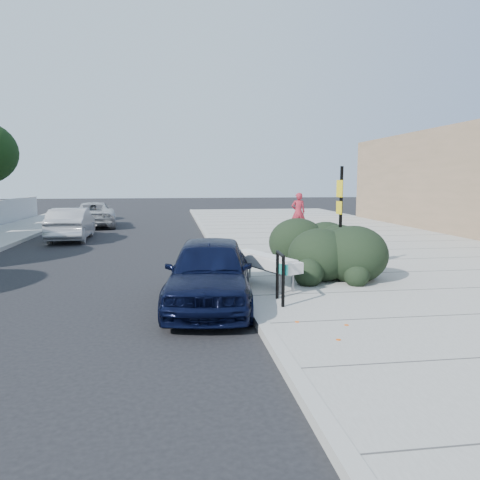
# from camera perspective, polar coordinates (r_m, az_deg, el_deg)

# --- Properties ---
(ground) EXTENTS (120.00, 120.00, 0.00)m
(ground) POSITION_cam_1_polar(r_m,az_deg,el_deg) (10.27, 0.75, -7.62)
(ground) COLOR black
(ground) RESTS_ON ground
(sidewalk_near) EXTENTS (11.20, 50.00, 0.15)m
(sidewalk_near) POSITION_cam_1_polar(r_m,az_deg,el_deg) (16.63, 17.37, -1.91)
(sidewalk_near) COLOR gray
(sidewalk_near) RESTS_ON ground
(curb_near) EXTENTS (0.22, 50.00, 0.17)m
(curb_near) POSITION_cam_1_polar(r_m,az_deg,el_deg) (15.10, -2.21, -2.45)
(curb_near) COLOR #9E9E99
(curb_near) RESTS_ON ground
(bench) EXTENTS (1.36, 2.40, 0.72)m
(bench) POSITION_cam_1_polar(r_m,az_deg,el_deg) (11.18, 2.99, -2.63)
(bench) COLOR gray
(bench) RESTS_ON sidewalk_near
(bike_rack) EXTENTS (0.10, 0.71, 1.04)m
(bike_rack) POSITION_cam_1_polar(r_m,az_deg,el_deg) (9.58, 4.93, -3.98)
(bike_rack) COLOR black
(bike_rack) RESTS_ON sidewalk_near
(sign_post) EXTENTS (0.12, 0.33, 2.87)m
(sign_post) POSITION_cam_1_polar(r_m,az_deg,el_deg) (13.15, 12.12, 3.32)
(sign_post) COLOR black
(sign_post) RESTS_ON sidewalk_near
(hedge) EXTENTS (3.29, 4.55, 1.54)m
(hedge) POSITION_cam_1_polar(r_m,az_deg,el_deg) (13.17, 10.08, -0.33)
(hedge) COLOR black
(hedge) RESTS_ON sidewalk_near
(sedan_navy) EXTENTS (2.26, 4.48, 1.46)m
(sedan_navy) POSITION_cam_1_polar(r_m,az_deg,el_deg) (9.86, -3.71, -3.90)
(sedan_navy) COLOR black
(sedan_navy) RESTS_ON ground
(wagon_silver) EXTENTS (1.69, 4.40, 1.43)m
(wagon_silver) POSITION_cam_1_polar(r_m,az_deg,el_deg) (21.98, -19.87, 1.85)
(wagon_silver) COLOR #A7A8AC
(wagon_silver) RESTS_ON ground
(suv_silver) EXTENTS (2.98, 5.31, 1.40)m
(suv_silver) POSITION_cam_1_polar(r_m,az_deg,el_deg) (27.86, -17.41, 2.99)
(suv_silver) COLOR #ABADB1
(suv_silver) RESTS_ON ground
(pedestrian) EXTENTS (0.71, 0.49, 1.88)m
(pedestrian) POSITION_cam_1_polar(r_m,az_deg,el_deg) (23.08, 7.12, 3.41)
(pedestrian) COLOR maroon
(pedestrian) RESTS_ON sidewalk_near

